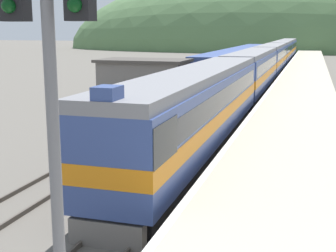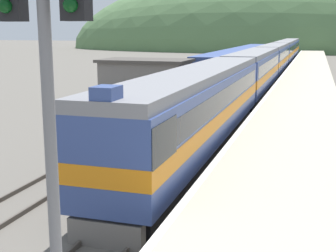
{
  "view_description": "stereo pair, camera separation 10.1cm",
  "coord_description": "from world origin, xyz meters",
  "px_view_note": "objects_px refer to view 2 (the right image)",
  "views": [
    {
      "loc": [
        5.15,
        -0.35,
        5.89
      ],
      "look_at": [
        0.16,
        15.9,
        2.41
      ],
      "focal_mm": 50.0,
      "sensor_mm": 36.0,
      "label": 1
    },
    {
      "loc": [
        5.25,
        -0.32,
        5.89
      ],
      "look_at": [
        0.16,
        15.9,
        2.41
      ],
      "focal_mm": 50.0,
      "sensor_mm": 36.0,
      "label": 2
    }
  ],
  "objects_px": {
    "express_train_lead_car": "(197,109)",
    "carriage_fourth": "(284,52)",
    "carriage_fifth": "(290,48)",
    "carriage_third": "(274,59)",
    "siding_train": "(240,62)",
    "signal_mast_main": "(46,71)",
    "carriage_second": "(254,72)"
  },
  "relations": [
    {
      "from": "carriage_fourth",
      "to": "siding_train",
      "type": "bearing_deg",
      "value": -101.24
    },
    {
      "from": "express_train_lead_car",
      "to": "signal_mast_main",
      "type": "distance_m",
      "value": 15.43
    },
    {
      "from": "carriage_fourth",
      "to": "carriage_fifth",
      "type": "bearing_deg",
      "value": 90.0
    },
    {
      "from": "carriage_third",
      "to": "siding_train",
      "type": "relative_size",
      "value": 0.45
    },
    {
      "from": "carriage_second",
      "to": "carriage_third",
      "type": "height_order",
      "value": "same"
    },
    {
      "from": "signal_mast_main",
      "to": "express_train_lead_car",
      "type": "bearing_deg",
      "value": 94.92
    },
    {
      "from": "express_train_lead_car",
      "to": "carriage_third",
      "type": "distance_m",
      "value": 41.97
    },
    {
      "from": "siding_train",
      "to": "carriage_fourth",
      "type": "bearing_deg",
      "value": 78.76
    },
    {
      "from": "express_train_lead_car",
      "to": "carriage_third",
      "type": "relative_size",
      "value": 1.11
    },
    {
      "from": "carriage_second",
      "to": "siding_train",
      "type": "bearing_deg",
      "value": 102.56
    },
    {
      "from": "express_train_lead_car",
      "to": "carriage_third",
      "type": "bearing_deg",
      "value": 90.0
    },
    {
      "from": "express_train_lead_car",
      "to": "carriage_fourth",
      "type": "distance_m",
      "value": 62.29
    },
    {
      "from": "carriage_fifth",
      "to": "carriage_second",
      "type": "bearing_deg",
      "value": -90.0
    },
    {
      "from": "express_train_lead_car",
      "to": "carriage_fourth",
      "type": "xyz_separation_m",
      "value": [
        0.0,
        62.29,
        -0.01
      ]
    },
    {
      "from": "siding_train",
      "to": "carriage_fifth",
      "type": "bearing_deg",
      "value": 84.17
    },
    {
      "from": "carriage_second",
      "to": "carriage_fourth",
      "type": "distance_m",
      "value": 40.63
    },
    {
      "from": "express_train_lead_car",
      "to": "signal_mast_main",
      "type": "relative_size",
      "value": 2.69
    },
    {
      "from": "signal_mast_main",
      "to": "carriage_second",
      "type": "bearing_deg",
      "value": 92.02
    },
    {
      "from": "carriage_second",
      "to": "signal_mast_main",
      "type": "height_order",
      "value": "signal_mast_main"
    },
    {
      "from": "carriage_third",
      "to": "express_train_lead_car",
      "type": "bearing_deg",
      "value": -90.0
    },
    {
      "from": "signal_mast_main",
      "to": "carriage_third",
      "type": "bearing_deg",
      "value": 91.3
    },
    {
      "from": "express_train_lead_car",
      "to": "carriage_fifth",
      "type": "distance_m",
      "value": 82.61
    },
    {
      "from": "express_train_lead_car",
      "to": "signal_mast_main",
      "type": "bearing_deg",
      "value": -85.08
    },
    {
      "from": "carriage_second",
      "to": "carriage_fourth",
      "type": "xyz_separation_m",
      "value": [
        0.0,
        40.63,
        0.0
      ]
    },
    {
      "from": "carriage_fifth",
      "to": "signal_mast_main",
      "type": "xyz_separation_m",
      "value": [
        1.3,
        -97.68,
        3.06
      ]
    },
    {
      "from": "siding_train",
      "to": "express_train_lead_car",
      "type": "bearing_deg",
      "value": -84.03
    },
    {
      "from": "carriage_fifth",
      "to": "signal_mast_main",
      "type": "height_order",
      "value": "signal_mast_main"
    },
    {
      "from": "carriage_third",
      "to": "carriage_fifth",
      "type": "distance_m",
      "value": 40.63
    },
    {
      "from": "carriage_fourth",
      "to": "signal_mast_main",
      "type": "xyz_separation_m",
      "value": [
        1.3,
        -77.36,
        3.06
      ]
    },
    {
      "from": "carriage_second",
      "to": "carriage_fifth",
      "type": "bearing_deg",
      "value": 90.0
    },
    {
      "from": "express_train_lead_car",
      "to": "carriage_fifth",
      "type": "height_order",
      "value": "express_train_lead_car"
    },
    {
      "from": "carriage_fifth",
      "to": "siding_train",
      "type": "distance_m",
      "value": 42.01
    }
  ]
}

